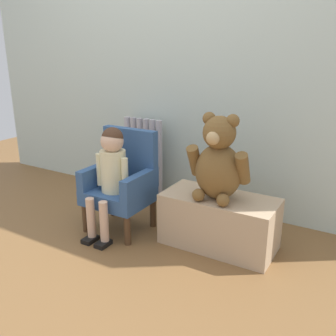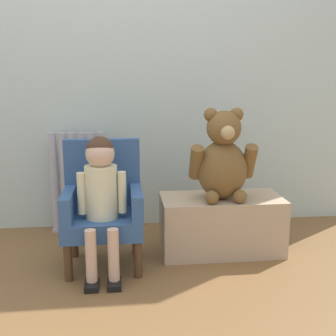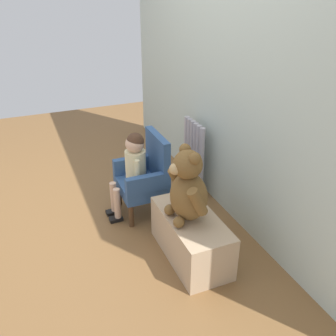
# 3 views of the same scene
# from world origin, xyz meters

# --- Properties ---
(ground_plane) EXTENTS (6.00, 6.00, 0.00)m
(ground_plane) POSITION_xyz_m (0.00, 0.00, 0.00)
(ground_plane) COLOR brown
(back_wall) EXTENTS (3.80, 0.05, 2.40)m
(back_wall) POSITION_xyz_m (0.00, 1.14, 1.20)
(back_wall) COLOR #B8C9BF
(back_wall) RESTS_ON ground_plane
(radiator) EXTENTS (0.37, 0.05, 0.68)m
(radiator) POSITION_xyz_m (-0.18, 1.02, 0.34)
(radiator) COLOR #AFA9B4
(radiator) RESTS_ON ground_plane
(child_armchair) EXTENTS (0.42, 0.37, 0.69)m
(child_armchair) POSITION_xyz_m (0.00, 0.48, 0.34)
(child_armchair) COLOR #315284
(child_armchair) RESTS_ON ground_plane
(child_figure) EXTENTS (0.25, 0.35, 0.73)m
(child_figure) POSITION_xyz_m (0.00, 0.37, 0.48)
(child_figure) COLOR beige
(child_figure) RESTS_ON ground_plane
(low_bench) EXTENTS (0.71, 0.34, 0.34)m
(low_bench) POSITION_xyz_m (0.69, 0.58, 0.17)
(low_bench) COLOR tan
(low_bench) RESTS_ON ground_plane
(large_teddy_bear) EXTENTS (0.38, 0.27, 0.53)m
(large_teddy_bear) POSITION_xyz_m (0.68, 0.54, 0.57)
(large_teddy_bear) COLOR brown
(large_teddy_bear) RESTS_ON low_bench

